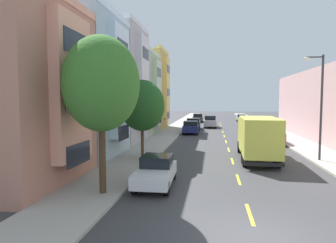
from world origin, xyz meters
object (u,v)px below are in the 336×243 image
object	(u,v)px
street_tree_second	(142,106)
parked_pickup_navy	(191,127)
moving_silver_sedan	(210,121)
parked_hatchback_white	(156,171)
parked_pickup_charcoal	(198,118)
street_lamp	(319,100)
parked_hatchback_champagne	(241,118)
parked_pickup_sky	(246,121)
street_tree_nearest	(101,84)
parked_pickup_black	(193,124)
parked_suv_burgundy	(270,134)
delivery_box_truck	(257,135)

from	to	relation	value
street_tree_second	parked_pickup_navy	size ratio (longest dim) A/B	1.06
moving_silver_sedan	parked_hatchback_white	bearing A→B (deg)	-94.27
moving_silver_sedan	parked_pickup_charcoal	bearing A→B (deg)	102.33
street_lamp	parked_hatchback_champagne	xyz separation A→B (m)	(-1.53, 40.04, -3.63)
parked_pickup_sky	parked_hatchback_champagne	bearing A→B (deg)	88.94
street_tree_nearest	street_lamp	xyz separation A→B (m)	(12.36, 9.36, -0.71)
parked_pickup_black	parked_hatchback_champagne	distance (m)	19.84
street_tree_second	parked_pickup_black	bearing A→B (deg)	84.93
street_lamp	parked_suv_burgundy	distance (m)	9.80
parked_pickup_navy	moving_silver_sedan	distance (m)	9.61
parked_pickup_navy	parked_pickup_sky	distance (m)	15.47
street_tree_nearest	parked_hatchback_white	bearing A→B (deg)	41.90
parked_pickup_black	parked_pickup_sky	size ratio (longest dim) A/B	1.00
parked_pickup_black	parked_pickup_navy	bearing A→B (deg)	-89.64
parked_suv_burgundy	parked_hatchback_champagne	size ratio (longest dim) A/B	1.20
parked_pickup_charcoal	parked_suv_burgundy	size ratio (longest dim) A/B	1.11
parked_pickup_sky	parked_pickup_black	bearing A→B (deg)	-139.60
street_tree_second	parked_pickup_sky	bearing A→B (deg)	71.13
parked_pickup_black	parked_hatchback_white	distance (m)	29.69
parked_pickup_charcoal	delivery_box_truck	bearing A→B (deg)	-80.69
street_tree_nearest	street_lamp	size ratio (longest dim) A/B	0.96
street_tree_second	parked_pickup_charcoal	size ratio (longest dim) A/B	1.06
delivery_box_truck	parked_suv_burgundy	bearing A→B (deg)	73.91
parked_pickup_black	parked_hatchback_white	xyz separation A→B (m)	(-0.01, -29.69, -0.07)
parked_pickup_charcoal	parked_hatchback_champagne	bearing A→B (deg)	15.79
street_tree_second	parked_hatchback_white	bearing A→B (deg)	-70.05
parked_suv_burgundy	parked_hatchback_white	distance (m)	18.68
parked_pickup_charcoal	parked_pickup_sky	size ratio (longest dim) A/B	1.01
parked_pickup_navy	street_lamp	bearing A→B (deg)	-58.30
parked_hatchback_champagne	moving_silver_sedan	distance (m)	15.53
street_tree_nearest	parked_hatchback_white	distance (m)	5.18
parked_pickup_navy	parked_hatchback_white	xyz separation A→B (m)	(-0.04, -23.99, -0.07)
delivery_box_truck	parked_pickup_charcoal	distance (m)	38.10
street_tree_nearest	parked_pickup_black	size ratio (longest dim) A/B	1.34
parked_pickup_charcoal	parked_hatchback_white	bearing A→B (deg)	-89.90
delivery_box_truck	parked_pickup_black	distance (m)	23.08
moving_silver_sedan	parked_hatchback_champagne	bearing A→B (deg)	66.35
parked_pickup_charcoal	street_lamp	bearing A→B (deg)	-74.63
parked_pickup_charcoal	parked_hatchback_champagne	distance (m)	9.14
parked_pickup_sky	moving_silver_sedan	bearing A→B (deg)	-148.84
street_lamp	parked_pickup_black	world-z (taller)	street_lamp
street_lamp	parked_pickup_navy	world-z (taller)	street_lamp
parked_pickup_black	parked_hatchback_champagne	xyz separation A→B (m)	(8.71, 17.82, -0.07)
parked_suv_burgundy	parked_pickup_sky	world-z (taller)	parked_suv_burgundy
moving_silver_sedan	parked_suv_burgundy	bearing A→B (deg)	-69.64
delivery_box_truck	parked_pickup_charcoal	bearing A→B (deg)	99.31
parked_pickup_navy	parked_pickup_sky	bearing A→B (deg)	56.77
parked_pickup_navy	parked_pickup_sky	xyz separation A→B (m)	(8.48, 12.94, 0.00)
street_lamp	delivery_box_truck	world-z (taller)	street_lamp
delivery_box_truck	parked_hatchback_champagne	world-z (taller)	delivery_box_truck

